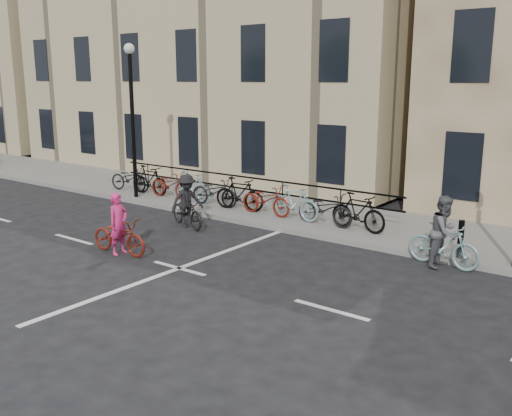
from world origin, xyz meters
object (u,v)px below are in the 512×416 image
Objects in this scene: cyclist_pink at (119,233)px; cyclist_dark at (187,206)px; cyclist_grey at (444,238)px; lamp_post at (132,102)px.

cyclist_dark reaches higher than cyclist_pink.
cyclist_grey reaches higher than cyclist_dark.
cyclist_grey is (11.26, -0.60, -2.81)m from lamp_post.
cyclist_pink is at bearing -44.75° from lamp_post.
lamp_post reaches higher than cyclist_dark.
cyclist_dark is (-7.26, -0.93, -0.06)m from cyclist_grey.
lamp_post is 2.98× the size of cyclist_grey.
cyclist_pink is 7.78m from cyclist_grey.
cyclist_grey reaches higher than cyclist_pink.
cyclist_pink is at bearing 125.55° from cyclist_grey.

